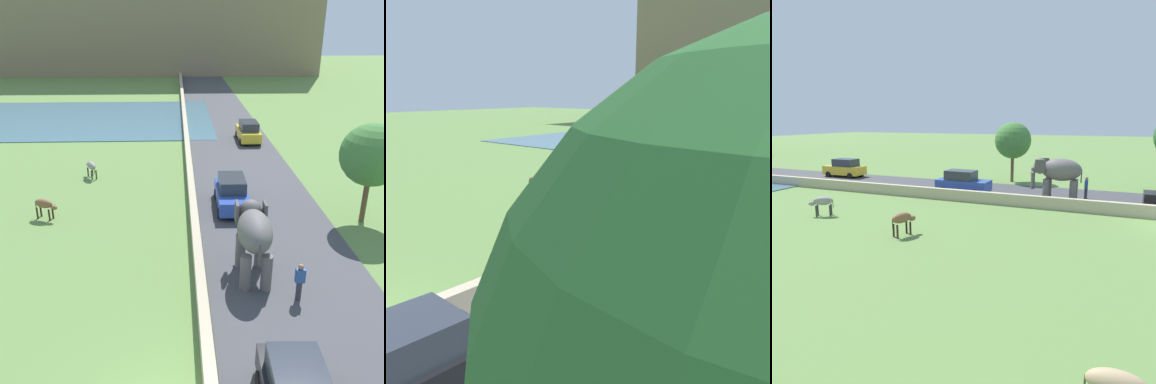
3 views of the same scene
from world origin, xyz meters
TOP-DOWN VIEW (x-y plane):
  - road_surface at (5.00, 20.00)m, footprint 7.00×120.00m
  - barrier_wall at (1.20, 18.00)m, footprint 0.40×110.00m
  - lake at (-14.00, 37.15)m, footprint 36.00×18.00m
  - elephant at (3.43, 7.18)m, footprint 1.48×3.48m
  - person_beside_elephant at (4.95, 5.38)m, footprint 0.36×0.22m
  - car_blue at (3.43, 14.11)m, footprint 1.86×4.04m
  - car_yellow at (6.58, 27.86)m, footprint 1.80×4.00m
  - cow_brown at (-6.81, 13.03)m, footprint 1.41×0.82m
  - cow_grey at (-5.44, 19.32)m, footprint 0.97×1.37m
  - tree_mid at (10.21, 12.09)m, footprint 3.22×3.22m

SIDE VIEW (x-z plane):
  - road_surface at x=5.00m, z-range 0.00..0.06m
  - lake at x=-14.00m, z-range 0.00..0.08m
  - barrier_wall at x=1.20m, z-range 0.00..0.78m
  - cow_brown at x=-6.81m, z-range 0.26..1.41m
  - cow_grey at x=-5.44m, z-range 0.26..1.41m
  - person_beside_elephant at x=4.95m, z-range 0.06..1.69m
  - car_blue at x=3.43m, z-range 0.00..1.80m
  - car_yellow at x=6.58m, z-range 0.00..1.80m
  - elephant at x=3.43m, z-range 0.54..3.53m
  - tree_mid at x=10.21m, z-range 1.04..6.37m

